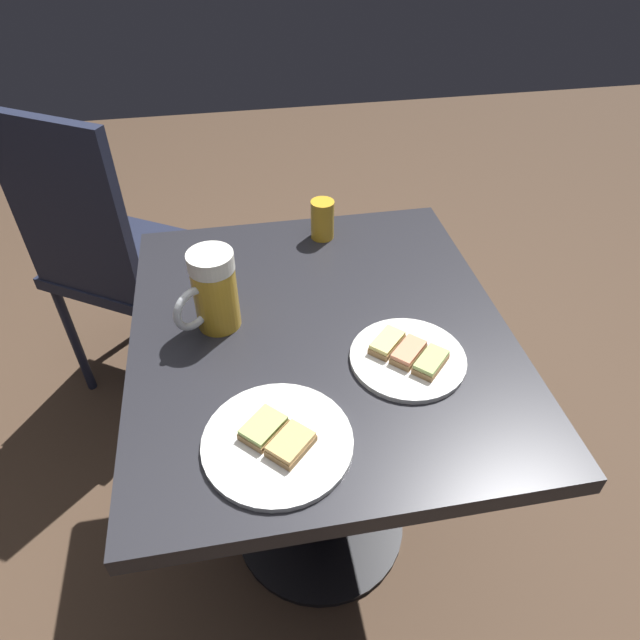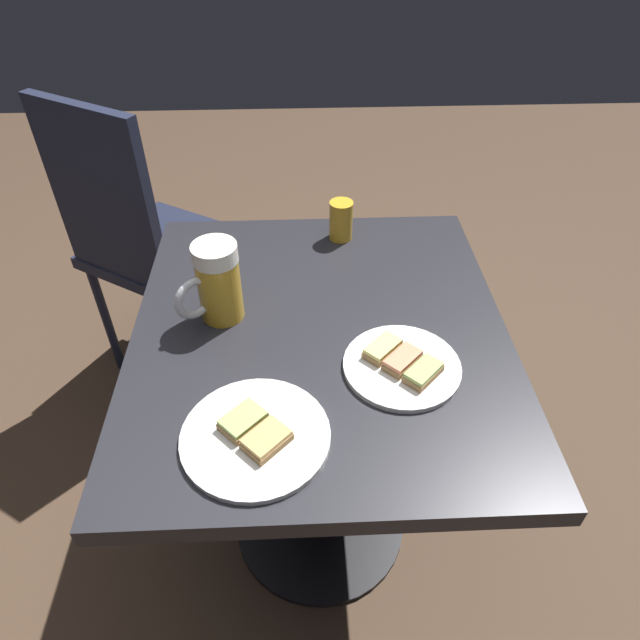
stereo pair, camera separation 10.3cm
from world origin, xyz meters
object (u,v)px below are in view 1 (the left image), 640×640
at_px(plate_near, 408,357).
at_px(beer_glass_small, 322,220).
at_px(beer_mug, 213,292).
at_px(plate_far, 277,441).
at_px(cafe_chair, 110,252).

distance_m(plate_near, beer_glass_small, 0.43).
xyz_separation_m(plate_near, beer_mug, (0.15, 0.32, 0.07)).
bearing_deg(plate_near, beer_glass_small, 10.28).
distance_m(plate_far, beer_mug, 0.31).
bearing_deg(plate_far, beer_glass_small, -16.98).
distance_m(plate_far, cafe_chair, 0.95).
xyz_separation_m(beer_mug, beer_glass_small, (0.26, -0.25, -0.03)).
height_order(beer_glass_small, cafe_chair, cafe_chair).
xyz_separation_m(plate_far, beer_glass_small, (0.55, -0.17, 0.04)).
bearing_deg(beer_mug, plate_far, -165.08).
height_order(plate_far, beer_mug, beer_mug).
relative_size(plate_far, beer_glass_small, 2.56).
height_order(plate_far, cafe_chair, cafe_chair).
relative_size(plate_far, beer_mug, 1.46).
xyz_separation_m(beer_glass_small, cafe_chair, (0.30, 0.54, -0.22)).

